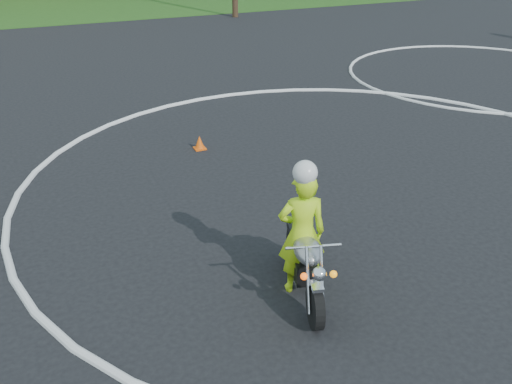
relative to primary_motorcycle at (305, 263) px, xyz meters
name	(u,v)px	position (x,y,z in m)	size (l,w,h in m)	color
ground	(453,260)	(2.39, -0.14, -0.50)	(120.00, 120.00, 0.00)	black
grass_strip	(107,6)	(2.39, 26.86, -0.49)	(120.00, 10.00, 0.02)	#1E4714
course_markings	(396,140)	(4.56, 4.21, -0.49)	(19.05, 19.05, 0.12)	silver
primary_motorcycle	(305,263)	(0.00, 0.00, 0.00)	(0.87, 1.90, 1.02)	black
rider_primary_grp	(302,230)	(0.01, 0.13, 0.42)	(0.72, 0.57, 1.90)	#B9EA18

